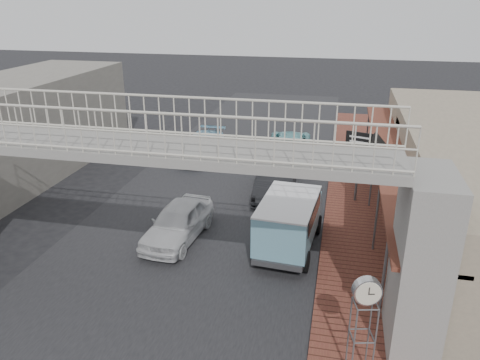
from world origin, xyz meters
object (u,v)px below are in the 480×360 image
at_px(dark_sedan, 276,179).
at_px(angkot_van, 289,217).
at_px(arrow_sign, 379,147).
at_px(motorcycle_far, 337,153).
at_px(street_clock, 367,296).
at_px(angkot_far, 201,146).
at_px(angkot_curb, 290,143).
at_px(motorcycle_near, 336,162).
at_px(white_hatchback, 178,222).

distance_m(dark_sedan, angkot_van, 5.18).
xyz_separation_m(dark_sedan, arrow_sign, (4.46, -0.36, 2.00)).
relative_size(motorcycle_far, street_clock, 0.65).
relative_size(angkot_far, street_clock, 1.73).
bearing_deg(motorcycle_far, dark_sedan, 139.14).
bearing_deg(angkot_curb, street_clock, 96.80).
height_order(dark_sedan, angkot_van, angkot_van).
distance_m(angkot_curb, motorcycle_far, 2.99).
xyz_separation_m(dark_sedan, street_clock, (3.67, -11.00, 1.61)).
bearing_deg(motorcycle_far, angkot_far, 81.28).
distance_m(motorcycle_near, street_clock, 15.07).
bearing_deg(white_hatchback, motorcycle_far, 65.46).
xyz_separation_m(angkot_curb, angkot_far, (-5.01, -1.67, -0.03)).
height_order(angkot_van, motorcycle_far, angkot_van).
xyz_separation_m(angkot_far, street_clock, (8.74, -15.52, 1.71)).
xyz_separation_m(white_hatchback, angkot_curb, (3.03, 11.36, -0.00)).
bearing_deg(angkot_van, dark_sedan, 107.80).
bearing_deg(motorcycle_near, street_clock, 170.50).
distance_m(motorcycle_near, motorcycle_far, 1.17).
bearing_deg(motorcycle_near, angkot_van, 157.23).
bearing_deg(motorcycle_far, angkot_curb, 55.30).
bearing_deg(street_clock, angkot_far, 105.67).
height_order(white_hatchback, angkot_curb, white_hatchback).
relative_size(angkot_van, motorcycle_far, 2.43).
distance_m(dark_sedan, arrow_sign, 4.90).
distance_m(motorcycle_near, arrow_sign, 5.16).
bearing_deg(angkot_far, dark_sedan, -40.24).
height_order(motorcycle_far, street_clock, street_clock).
distance_m(dark_sedan, motorcycle_far, 5.76).
bearing_deg(motorcycle_near, angkot_far, 72.40).
height_order(white_hatchback, motorcycle_far, white_hatchback).
bearing_deg(angkot_van, street_clock, -63.24).
bearing_deg(motorcycle_far, angkot_van, 158.67).
bearing_deg(street_clock, angkot_curb, 88.53).
bearing_deg(dark_sedan, white_hatchback, -123.16).
bearing_deg(angkot_far, angkot_curb, 19.95).
bearing_deg(white_hatchback, dark_sedan, 64.05).
relative_size(street_clock, arrow_sign, 0.83).
xyz_separation_m(white_hatchback, angkot_far, (-1.98, 9.69, -0.03)).
bearing_deg(dark_sedan, street_clock, -73.80).
height_order(white_hatchback, street_clock, street_clock).
height_order(white_hatchback, angkot_van, angkot_van).
bearing_deg(arrow_sign, street_clock, -75.74).
relative_size(dark_sedan, angkot_curb, 0.93).
bearing_deg(street_clock, dark_sedan, 94.72).
relative_size(dark_sedan, motorcycle_near, 3.02).
bearing_deg(arrow_sign, white_hatchback, -129.03).
distance_m(angkot_van, motorcycle_far, 10.23).
bearing_deg(motorcycle_near, dark_sedan, 132.21).
height_order(dark_sedan, angkot_curb, dark_sedan).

